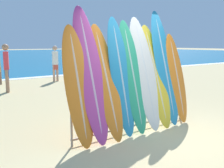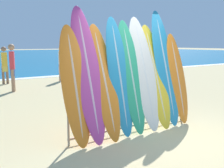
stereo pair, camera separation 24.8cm
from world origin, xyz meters
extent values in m
plane|color=tan|center=(0.00, 0.00, 0.00)|extent=(160.00, 160.00, 0.00)
cube|color=white|center=(0.00, 10.43, 0.01)|extent=(120.00, 0.60, 0.01)
cylinder|color=gray|center=(-1.79, 0.65, 0.44)|extent=(0.04, 0.04, 0.88)
cylinder|color=gray|center=(1.15, 0.65, 0.44)|extent=(0.04, 0.04, 0.88)
cylinder|color=gray|center=(-0.32, 0.65, 0.86)|extent=(2.98, 0.04, 0.04)
cylinder|color=gray|center=(-0.32, 0.65, 0.12)|extent=(2.98, 0.04, 0.04)
ellipsoid|color=orange|center=(-1.63, 0.69, 1.09)|extent=(0.51, 0.67, 2.18)
ellipsoid|color=beige|center=(-1.63, 0.69, 1.09)|extent=(0.09, 0.65, 2.10)
ellipsoid|color=#B23D8E|center=(-1.33, 0.75, 1.28)|extent=(0.54, 0.92, 2.56)
ellipsoid|color=#CAA1BE|center=(-1.33, 0.75, 1.28)|extent=(0.10, 0.89, 2.47)
ellipsoid|color=orange|center=(-1.00, 0.71, 1.12)|extent=(0.51, 0.90, 2.23)
ellipsoid|color=beige|center=(-1.00, 0.71, 1.12)|extent=(0.09, 0.88, 2.15)
ellipsoid|color=teal|center=(-0.64, 0.71, 1.19)|extent=(0.49, 0.69, 2.38)
ellipsoid|color=#98BACC|center=(-0.64, 0.71, 1.19)|extent=(0.09, 0.67, 2.29)
ellipsoid|color=#289E70|center=(-0.34, 0.70, 1.16)|extent=(0.50, 0.75, 2.33)
ellipsoid|color=#9AC3B3|center=(-0.34, 0.70, 1.16)|extent=(0.09, 0.73, 2.24)
ellipsoid|color=silver|center=(0.02, 0.72, 1.21)|extent=(0.59, 0.85, 2.42)
ellipsoid|color=silver|center=(0.02, 0.72, 1.21)|extent=(0.11, 0.82, 2.33)
ellipsoid|color=yellow|center=(0.35, 0.72, 1.13)|extent=(0.58, 0.86, 2.26)
ellipsoid|color=beige|center=(0.35, 0.72, 1.13)|extent=(0.10, 0.83, 2.17)
ellipsoid|color=teal|center=(0.66, 0.75, 1.30)|extent=(0.55, 0.80, 2.59)
ellipsoid|color=#98BACC|center=(0.66, 0.75, 1.30)|extent=(0.10, 0.78, 2.49)
ellipsoid|color=orange|center=(0.99, 0.66, 1.04)|extent=(0.50, 0.63, 2.07)
ellipsoid|color=beige|center=(0.99, 0.66, 1.04)|extent=(0.09, 0.61, 1.99)
cylinder|color=tan|center=(1.47, 8.45, 0.41)|extent=(0.11, 0.11, 0.81)
cylinder|color=tan|center=(1.29, 8.46, 0.41)|extent=(0.11, 0.11, 0.81)
cube|color=#CC4C3D|center=(1.38, 8.46, 0.69)|extent=(0.23, 0.15, 0.24)
cube|color=white|center=(1.38, 8.46, 1.13)|extent=(0.25, 0.16, 0.64)
sphere|color=tan|center=(1.38, 8.46, 1.60)|extent=(0.23, 0.23, 0.23)
cylinder|color=beige|center=(0.65, 3.39, 0.40)|extent=(0.11, 0.11, 0.80)
cylinder|color=beige|center=(0.61, 3.55, 0.40)|extent=(0.11, 0.11, 0.80)
cube|color=#478466|center=(0.63, 3.47, 0.68)|extent=(0.19, 0.25, 0.24)
cube|color=white|center=(0.63, 3.47, 1.11)|extent=(0.22, 0.28, 0.63)
sphere|color=beige|center=(0.63, 3.47, 1.57)|extent=(0.23, 0.23, 0.23)
cylinder|color=#A87A5B|center=(-1.27, 6.90, 0.43)|extent=(0.12, 0.12, 0.86)
cylinder|color=#A87A5B|center=(-1.33, 6.72, 0.43)|extent=(0.12, 0.12, 0.86)
cube|color=#385693|center=(-1.30, 6.81, 0.73)|extent=(0.22, 0.28, 0.26)
cube|color=#DB3842|center=(-1.30, 6.81, 1.20)|extent=(0.24, 0.30, 0.67)
sphere|color=#A87A5B|center=(-1.30, 6.81, 1.69)|extent=(0.24, 0.24, 0.24)
cylinder|color=#846047|center=(-1.23, 8.99, 0.40)|extent=(0.11, 0.11, 0.80)
cylinder|color=#846047|center=(-1.05, 8.97, 0.40)|extent=(0.11, 0.11, 0.80)
cube|color=gold|center=(-1.14, 8.98, 0.68)|extent=(0.25, 0.17, 0.24)
cube|color=gold|center=(-1.14, 8.98, 1.12)|extent=(0.27, 0.19, 0.63)
sphere|color=#846047|center=(-1.14, 8.98, 1.58)|extent=(0.23, 0.23, 0.23)
camera|label=1|loc=(-3.84, -3.39, 1.84)|focal=42.00mm
camera|label=2|loc=(-3.63, -3.53, 1.84)|focal=42.00mm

